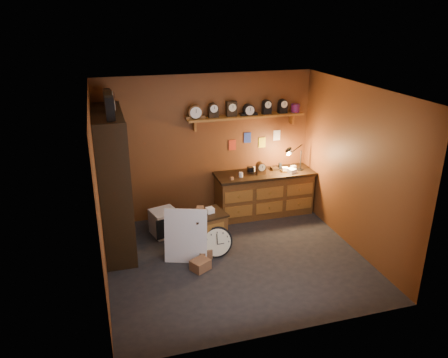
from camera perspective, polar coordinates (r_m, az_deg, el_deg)
floor at (r=7.13m, az=1.56°, el=-10.40°), size 4.00×4.00×0.00m
room_shell at (r=6.51m, az=1.79°, el=3.17°), size 4.02×3.62×2.71m
shelving_unit at (r=7.20m, az=-14.52°, el=0.33°), size 0.47×1.60×2.58m
workbench at (r=8.47m, az=5.26°, el=-1.54°), size 1.89×0.66×1.36m
low_cabinet at (r=7.23m, az=-2.22°, el=-6.61°), size 0.67×0.60×0.75m
big_round_clock at (r=7.08m, az=-0.98°, el=-8.23°), size 0.52×0.17×0.52m
white_panel at (r=7.13m, az=-4.92°, el=-10.48°), size 0.69×0.40×0.88m
mini_fridge at (r=7.82m, az=-7.77°, el=-5.65°), size 0.54×0.55×0.45m
floor_box_a at (r=6.84m, az=-3.11°, el=-11.13°), size 0.35×0.33×0.16m
floor_box_b at (r=7.29m, az=-2.73°, el=-9.09°), size 0.28×0.29×0.12m
floor_box_c at (r=7.08m, az=-2.65°, el=-9.88°), size 0.28×0.27×0.16m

